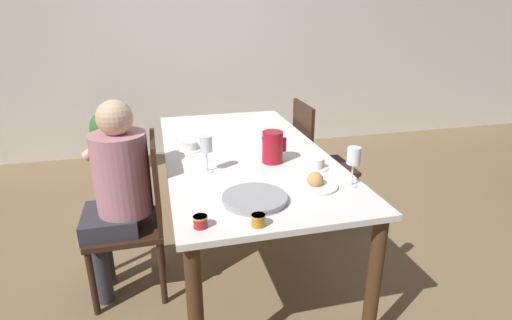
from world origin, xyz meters
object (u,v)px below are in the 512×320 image
Objects in this scene: chair_person_side at (138,215)px; jam_jar_amber at (258,219)px; potted_plant at (110,136)px; person_seated at (117,186)px; chair_opposite at (316,160)px; red_pitcher at (273,147)px; teacup_across at (190,147)px; teacup_near_person at (315,164)px; serving_tray at (255,199)px; jam_jar_red at (200,221)px; wine_glass_water at (206,146)px; wine_glass_juice at (354,158)px; bread_plate at (315,183)px.

chair_person_side reaches higher than jam_jar_amber.
person_seated is at bearing -83.20° from potted_plant.
red_pitcher reaches higher than chair_opposite.
person_seated is 0.51m from teacup_across.
chair_person_side is at bearing 167.34° from teacup_near_person.
chair_person_side reaches higher than potted_plant.
serving_tray is 4.90× the size of jam_jar_amber.
jam_jar_red is 2.77m from potted_plant.
wine_glass_juice is at bearing -28.30° from wine_glass_water.
teacup_near_person is (1.08, -0.22, 0.10)m from person_seated.
serving_tray is (-0.77, -1.11, 0.29)m from chair_opposite.
chair_person_side is at bearing 153.34° from bread_plate.
wine_glass_water reaches higher than bread_plate.
chair_opposite is 4.17× the size of bread_plate.
person_seated reaches higher than chair_opposite.
red_pitcher is at bearing -94.22° from person_seated.
bread_plate is at bearing -116.66° from chair_person_side.
jam_jar_red reaches higher than potted_plant.
jam_jar_amber is at bearing -140.45° from person_seated.
potted_plant is (-0.67, 1.72, -0.40)m from teacup_across.
jam_jar_amber is (-0.26, -0.68, -0.06)m from red_pitcher.
bread_plate is at bearing 14.46° from serving_tray.
jam_jar_amber is at bearing -145.08° from chair_person_side.
bread_plate is (0.89, -0.45, 0.30)m from chair_person_side.
bread_plate is at bearing -23.26° from chair_opposite.
jam_jar_amber is at bearing -31.50° from chair_opposite.
jam_jar_red is at bearing -100.43° from wine_glass_water.
teacup_near_person is at bearing -59.09° from potted_plant.
jam_jar_amber is at bearing -99.95° from serving_tray.
wine_glass_juice is at bearing -71.44° from teacup_near_person.
red_pitcher is 0.55m from teacup_across.
teacup_across is 1.88m from potted_plant.
bread_plate is at bearing -73.92° from red_pitcher.
person_seated is 5.14× the size of bread_plate.
wine_glass_water is 2.27m from potted_plant.
person_seated is at bearing 175.78° from red_pitcher.
jam_jar_amber is 0.24m from jam_jar_red.
jam_jar_red is (-0.11, -0.58, -0.12)m from wine_glass_water.
wine_glass_water is at bearing -81.27° from teacup_across.
serving_tray reaches higher than potted_plant.
chair_opposite reaches higher than teacup_across.
wine_glass_juice is at bearing -60.28° from potted_plant.
teacup_near_person is at bearing 48.52° from jam_jar_amber.
wine_glass_water reaches higher than serving_tray.
chair_person_side is at bearing 175.07° from red_pitcher.
wine_glass_juice is at bearing 5.68° from serving_tray.
serving_tray is at bearing -68.66° from wine_glass_water.
jam_jar_red is at bearing -127.93° from red_pitcher.
chair_opposite is 1.55m from person_seated.
jam_jar_red is (0.38, -0.70, 0.11)m from person_seated.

